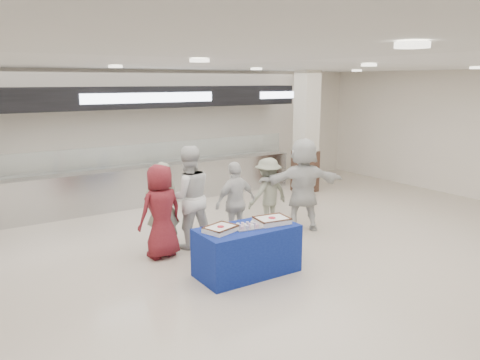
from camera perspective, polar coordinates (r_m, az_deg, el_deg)
ground at (r=7.30m, az=6.09°, el=-11.73°), size 14.00×14.00×0.00m
serving_line at (r=11.49m, az=-11.23°, el=2.91°), size 8.70×0.85×2.80m
column_right at (r=12.56m, az=8.06°, el=5.49°), size 0.55×0.55×3.20m
display_table at (r=7.27m, az=0.86°, el=-8.57°), size 1.56×0.80×0.75m
sheet_cake_left at (r=6.94m, az=-2.38°, el=-5.91°), size 0.54×0.47×0.10m
sheet_cake_right at (r=7.35m, az=3.92°, el=-4.86°), size 0.55×0.46×0.10m
cupcake_tray at (r=7.10m, az=0.91°, el=-5.59°), size 0.45×0.37×0.07m
civilian_maroon at (r=7.93m, az=-9.62°, el=-3.78°), size 0.84×0.60×1.59m
soldier_a at (r=8.15m, az=-9.41°, el=-3.32°), size 0.66×0.52×1.59m
chef_tall at (r=8.32m, az=-6.32°, el=-2.08°), size 0.99×0.83×1.83m
chef_short at (r=8.55m, az=-0.53°, el=-2.74°), size 0.92×0.45×1.51m
soldier_b at (r=9.41m, az=3.44°, el=-1.62°), size 0.95×0.57×1.44m
civilian_white at (r=9.29m, az=7.68°, el=-0.54°), size 1.80×1.20×1.86m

